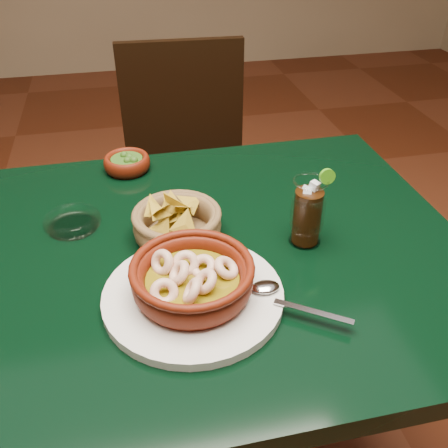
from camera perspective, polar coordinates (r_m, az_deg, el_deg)
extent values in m
cube|color=black|center=(0.94, -8.68, -4.40)|extent=(1.20, 0.80, 0.04)
cylinder|color=black|center=(1.54, 11.74, -4.60)|extent=(0.06, 0.06, 0.71)
cube|color=black|center=(1.63, -3.67, 2.71)|extent=(0.44, 0.44, 0.04)
cylinder|color=black|center=(1.62, -9.02, -8.03)|extent=(0.04, 0.04, 0.45)
cylinder|color=black|center=(1.65, 3.62, -6.67)|extent=(0.04, 0.04, 0.45)
cylinder|color=black|center=(1.90, -9.45, -0.71)|extent=(0.04, 0.04, 0.45)
cylinder|color=black|center=(1.93, 1.27, 0.33)|extent=(0.04, 0.04, 0.45)
cube|color=black|center=(1.69, -4.75, 13.02)|extent=(0.40, 0.05, 0.44)
cylinder|color=silver|center=(0.82, -3.54, -8.15)|extent=(0.29, 0.29, 0.02)
cylinder|color=#501307|center=(0.81, -3.57, -7.53)|extent=(0.17, 0.17, 0.01)
torus|color=#501307|center=(0.80, -3.63, -6.30)|extent=(0.22, 0.22, 0.04)
torus|color=#501307|center=(0.78, -3.69, -4.97)|extent=(0.20, 0.20, 0.01)
cylinder|color=#695A0A|center=(0.80, -3.63, -6.37)|extent=(0.15, 0.15, 0.01)
torus|color=beige|center=(0.80, 0.27, -5.04)|extent=(0.05, 0.05, 0.04)
torus|color=beige|center=(0.80, -2.43, -4.93)|extent=(0.06, 0.06, 0.04)
torus|color=beige|center=(0.81, -4.41, -4.54)|extent=(0.06, 0.05, 0.05)
torus|color=beige|center=(0.81, -7.09, -4.40)|extent=(0.05, 0.06, 0.05)
torus|color=beige|center=(0.79, -5.17, -5.61)|extent=(0.05, 0.06, 0.06)
torus|color=beige|center=(0.77, -6.86, -7.77)|extent=(0.06, 0.05, 0.05)
torus|color=beige|center=(0.75, -3.68, -7.67)|extent=(0.04, 0.05, 0.05)
torus|color=beige|center=(0.77, -2.18, -6.57)|extent=(0.05, 0.06, 0.05)
cube|color=silver|center=(0.79, 10.17, -9.84)|extent=(0.11, 0.08, 0.00)
ellipsoid|color=silver|center=(0.82, 4.75, -7.18)|extent=(0.05, 0.03, 0.01)
cylinder|color=brown|center=(0.96, -5.28, -1.24)|extent=(0.14, 0.14, 0.01)
torus|color=brown|center=(0.95, -5.36, -0.11)|extent=(0.20, 0.20, 0.06)
torus|color=brown|center=(0.93, -5.44, 1.10)|extent=(0.17, 0.17, 0.01)
cone|color=#B59223|center=(0.93, -4.76, 1.38)|extent=(0.06, 0.07, 0.05)
cone|color=#B59223|center=(0.95, -4.51, 1.19)|extent=(0.06, 0.09, 0.06)
cone|color=#B59223|center=(0.91, -7.12, -0.73)|extent=(0.08, 0.05, 0.07)
cone|color=#B59223|center=(0.95, -5.28, 0.14)|extent=(0.08, 0.07, 0.04)
cone|color=#B59223|center=(0.95, -6.72, 1.50)|extent=(0.05, 0.08, 0.07)
cone|color=#B59223|center=(0.91, -7.57, 1.54)|extent=(0.06, 0.06, 0.06)
cone|color=#B59223|center=(0.93, -5.96, 2.14)|extent=(0.06, 0.05, 0.05)
cone|color=#B59223|center=(0.93, -5.95, 2.16)|extent=(0.08, 0.06, 0.06)
cone|color=#B59223|center=(0.95, -5.70, 1.36)|extent=(0.02, 0.09, 0.08)
cone|color=#B59223|center=(0.96, -4.60, 0.84)|extent=(0.06, 0.08, 0.06)
cone|color=#B59223|center=(0.91, -4.77, -1.20)|extent=(0.05, 0.08, 0.06)
cone|color=#B59223|center=(0.91, -7.45, 1.47)|extent=(0.08, 0.08, 0.04)
cone|color=#B59223|center=(0.93, -7.96, 1.79)|extent=(0.06, 0.07, 0.06)
cone|color=#B59223|center=(0.92, -4.63, 2.00)|extent=(0.08, 0.07, 0.05)
cone|color=#B59223|center=(0.93, -4.77, 0.20)|extent=(0.04, 0.07, 0.08)
cone|color=#B59223|center=(0.96, -3.84, 2.48)|extent=(0.08, 0.07, 0.04)
cone|color=#B59223|center=(0.89, -4.49, -0.08)|extent=(0.08, 0.04, 0.07)
cone|color=#B59223|center=(0.95, -5.42, 0.91)|extent=(0.08, 0.03, 0.08)
cone|color=#B59223|center=(0.92, -5.74, 2.24)|extent=(0.08, 0.04, 0.08)
cone|color=#B59223|center=(0.93, -5.11, 0.95)|extent=(0.08, 0.08, 0.04)
cylinder|color=#501307|center=(1.20, -10.94, 6.18)|extent=(0.09, 0.09, 0.01)
torus|color=#501307|center=(1.19, -11.03, 6.91)|extent=(0.13, 0.13, 0.04)
cylinder|color=#214611|center=(1.19, -11.06, 7.17)|extent=(0.07, 0.07, 0.01)
sphere|color=#214611|center=(1.20, -11.34, 7.71)|extent=(0.02, 0.02, 0.02)
sphere|color=#214611|center=(1.18, -10.35, 7.25)|extent=(0.02, 0.02, 0.02)
sphere|color=#214611|center=(1.17, -10.24, 7.16)|extent=(0.02, 0.02, 0.02)
sphere|color=#214611|center=(1.19, -10.76, 7.49)|extent=(0.02, 0.02, 0.02)
sphere|color=#214611|center=(1.17, -10.97, 7.12)|extent=(0.02, 0.02, 0.02)
cylinder|color=white|center=(0.96, 9.18, -1.77)|extent=(0.06, 0.06, 0.01)
torus|color=white|center=(0.92, 9.54, 1.39)|extent=(0.13, 0.13, 0.07)
cylinder|color=black|center=(0.93, 9.48, 0.84)|extent=(0.05, 0.05, 0.11)
cube|color=silver|center=(0.91, 9.82, 2.79)|extent=(0.02, 0.02, 0.02)
cube|color=silver|center=(0.90, 9.49, 3.45)|extent=(0.02, 0.02, 0.02)
cube|color=silver|center=(0.90, 10.31, 4.32)|extent=(0.02, 0.02, 0.02)
cube|color=silver|center=(0.91, 9.47, 3.76)|extent=(0.02, 0.02, 0.02)
torus|color=white|center=(0.89, 9.93, 4.84)|extent=(0.06, 0.06, 0.00)
cylinder|color=#419A16|center=(0.90, 11.71, 5.34)|extent=(0.03, 0.01, 0.03)
cylinder|color=white|center=(1.02, -16.86, -0.17)|extent=(0.10, 0.10, 0.01)
torus|color=white|center=(1.02, -16.96, 0.32)|extent=(0.12, 0.12, 0.03)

